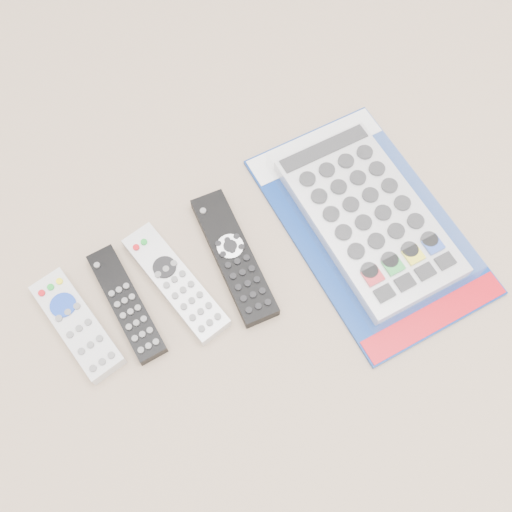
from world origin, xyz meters
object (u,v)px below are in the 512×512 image
remote_slim_black (127,304)px  remote_silver_dvd (176,282)px  jumbo_remote_packaged (369,216)px  remote_large_black (234,257)px  remote_small_grey (77,325)px

remote_slim_black → remote_silver_dvd: 0.07m
jumbo_remote_packaged → remote_large_black: bearing=168.9°
remote_slim_black → remote_large_black: bearing=-4.8°
remote_small_grey → remote_large_black: size_ratio=0.80×
remote_small_grey → jumbo_remote_packaged: (0.42, -0.07, 0.01)m
remote_large_black → jumbo_remote_packaged: 0.20m
remote_small_grey → remote_slim_black: 0.07m
remote_silver_dvd → remote_large_black: 0.09m
jumbo_remote_packaged → remote_silver_dvd: bearing=171.7°
remote_silver_dvd → remote_large_black: bearing=-13.0°
remote_small_grey → jumbo_remote_packaged: bearing=-16.7°
remote_slim_black → jumbo_remote_packaged: bearing=-9.6°
remote_silver_dvd → remote_slim_black: bearing=166.1°
remote_small_grey → jumbo_remote_packaged: size_ratio=0.45×
remote_small_grey → jumbo_remote_packaged: jumbo_remote_packaged is taller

